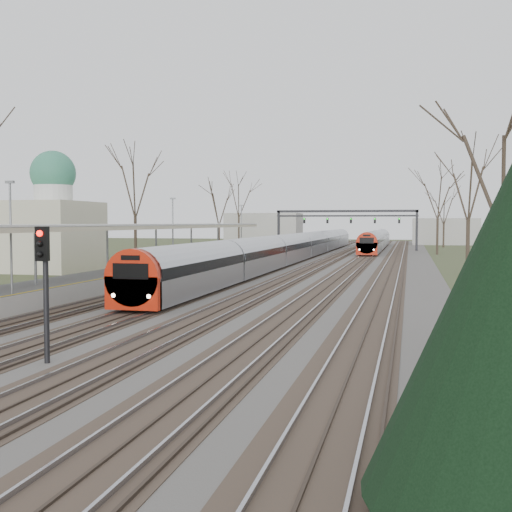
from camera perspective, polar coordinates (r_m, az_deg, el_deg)
The scene contains 11 objects.
track_bed at distance 66.90m, azimuth 5.52°, elevation -0.57°, with size 24.00×160.00×0.22m.
platform at distance 52.19m, azimuth -7.39°, elevation -1.10°, with size 3.50×69.00×1.00m, color #9E9B93.
canopy at distance 47.86m, azimuth -9.35°, elevation 2.62°, with size 4.10×50.00×3.11m.
dome_building at distance 58.22m, azimuth -18.97°, elevation 2.35°, with size 10.00×8.00×10.30m.
signal_gantry at distance 96.55m, azimuth 8.03°, elevation 3.38°, with size 21.00×0.59×6.08m.
tree_west_far at distance 64.92m, azimuth -10.71°, elevation 6.31°, with size 5.50×5.50×11.33m.
tree_east_near at distance 26.45m, azimuth 21.18°, elevation 7.88°, with size 4.50×4.50×9.27m.
tree_east_far at distance 53.39m, azimuth 18.39°, elevation 6.15°, with size 5.00×5.00×10.30m.
train_near at distance 72.24m, azimuth 3.91°, elevation 0.82°, with size 2.62×90.21×3.05m.
train_far at distance 100.47m, azimuth 10.64°, elevation 1.39°, with size 2.62×45.21×3.05m.
signal_post at distance 19.56m, azimuth -18.30°, elevation -1.52°, with size 0.35×0.45×4.10m.
Camera 1 is at (9.54, -11.12, 4.21)m, focal length 45.00 mm.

